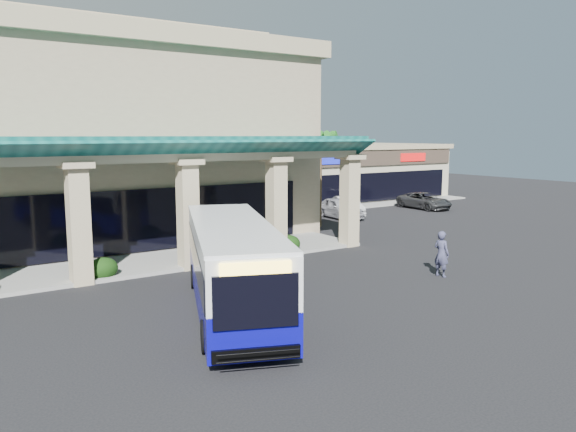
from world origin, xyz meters
TOP-DOWN VIEW (x-y plane):
  - ground at (0.00, 0.00)m, footprint 110.00×110.00m
  - main_building at (-8.00, 16.00)m, footprint 30.80×14.80m
  - arcade at (-8.00, 6.80)m, footprint 30.00×6.20m
  - strip_mall at (18.00, 24.00)m, footprint 22.50×12.50m
  - palm_0 at (8.50, 11.00)m, footprint 2.40×2.40m
  - palm_1 at (9.50, 14.00)m, footprint 2.40×2.40m
  - broadleaf_tree at (7.50, 19.00)m, footprint 2.60×2.60m
  - transit_bus at (-4.26, -1.00)m, footprint 6.22×10.63m
  - pedestrian at (4.95, -1.80)m, footprint 0.51×0.72m
  - car_silver at (11.84, 13.11)m, footprint 2.02×4.32m
  - car_white at (13.04, 13.65)m, footprint 3.01×4.42m
  - car_gray at (20.54, 13.25)m, footprint 2.27×4.64m

SIDE VIEW (x-z plane):
  - ground at x=0.00m, z-range 0.00..0.00m
  - car_gray at x=20.54m, z-range 0.00..1.27m
  - car_white at x=13.04m, z-range 0.00..1.38m
  - car_silver at x=11.84m, z-range 0.00..1.43m
  - pedestrian at x=4.95m, z-range 0.00..1.89m
  - transit_bus at x=-4.26m, z-range 0.00..2.93m
  - broadleaf_tree at x=7.50m, z-range 0.00..4.81m
  - strip_mall at x=18.00m, z-range 0.00..4.90m
  - arcade at x=-8.00m, z-range 0.00..5.70m
  - palm_1 at x=9.50m, z-range 0.00..5.80m
  - palm_0 at x=8.50m, z-range 0.00..6.60m
  - main_building at x=-8.00m, z-range 0.00..11.35m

